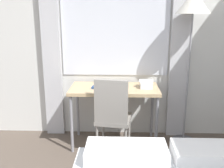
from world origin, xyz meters
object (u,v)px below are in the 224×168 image
Objects in this scene: standing_lamp at (193,13)px; book at (102,86)px; desk_chair at (113,114)px; telephone at (146,84)px; desk at (114,93)px.

standing_lamp is 7.46× the size of book.
telephone is (0.41, 0.28, 0.29)m from desk_chair.
desk is at bearing -2.28° from book.
telephone is at bearing 0.52° from book.
desk_chair is 3.71× the size of book.
book is (-0.55, -0.00, -0.03)m from telephone.
book is at bearing 125.74° from desk_chair.
telephone reaches higher than book.
standing_lamp is at bearing 3.50° from book.
book is at bearing -179.48° from telephone.
standing_lamp is at bearing 4.45° from desk.
desk_chair reaches higher than desk.
standing_lamp is 10.11× the size of telephone.
book is at bearing 177.72° from desk.
desk_chair is 0.40m from book.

